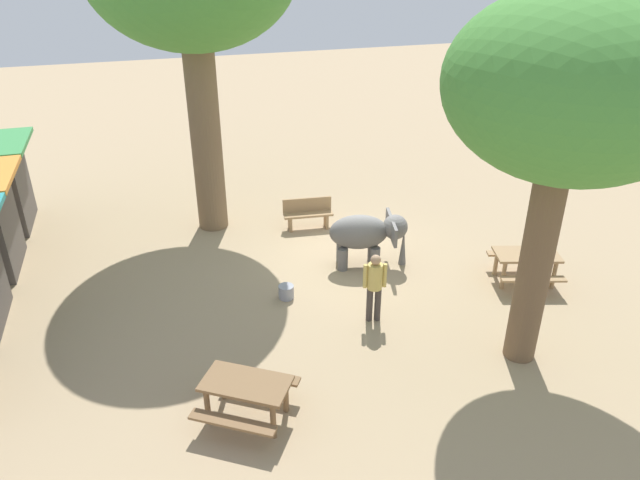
# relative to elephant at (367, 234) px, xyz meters

# --- Properties ---
(ground_plane) EXTENTS (60.00, 60.00, 0.00)m
(ground_plane) POSITION_rel_elephant_xyz_m (0.32, 0.14, -0.89)
(ground_plane) COLOR tan
(elephant) EXTENTS (1.40, 2.02, 1.39)m
(elephant) POSITION_rel_elephant_xyz_m (0.00, 0.00, 0.00)
(elephant) COLOR slate
(elephant) RESTS_ON ground_plane
(person_handler) EXTENTS (0.32, 0.50, 1.62)m
(person_handler) POSITION_rel_elephant_xyz_m (-2.33, 0.73, 0.06)
(person_handler) COLOR #3F3833
(person_handler) RESTS_ON ground_plane
(shade_tree_main) EXTENTS (4.41, 4.04, 6.96)m
(shade_tree_main) POSITION_rel_elephant_xyz_m (-4.32, -1.64, 4.43)
(shade_tree_main) COLOR brown
(shade_tree_main) RESTS_ON ground_plane
(wooden_bench) EXTENTS (0.55, 1.44, 0.88)m
(wooden_bench) POSITION_rel_elephant_xyz_m (2.52, 0.82, -0.42)
(wooden_bench) COLOR #9E7A51
(wooden_bench) RESTS_ON ground_plane
(picnic_table_near) EXTENTS (2.06, 2.07, 0.78)m
(picnic_table_near) POSITION_rel_elephant_xyz_m (-4.42, 3.92, -0.30)
(picnic_table_near) COLOR brown
(picnic_table_near) RESTS_ON ground_plane
(picnic_table_far) EXTENTS (1.85, 1.86, 0.78)m
(picnic_table_far) POSITION_rel_elephant_xyz_m (-1.90, -3.37, -0.30)
(picnic_table_far) COLOR #9E7A51
(picnic_table_far) RESTS_ON ground_plane
(feed_bucket) EXTENTS (0.36, 0.36, 0.32)m
(feed_bucket) POSITION_rel_elephant_xyz_m (-0.91, 2.33, -0.73)
(feed_bucket) COLOR gray
(feed_bucket) RESTS_ON ground_plane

